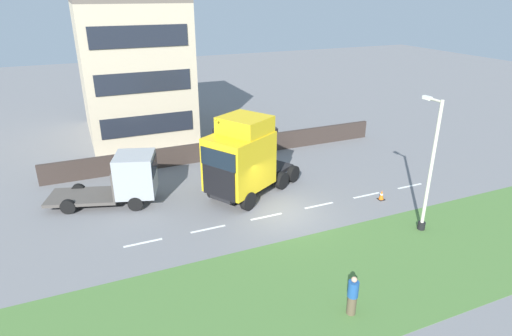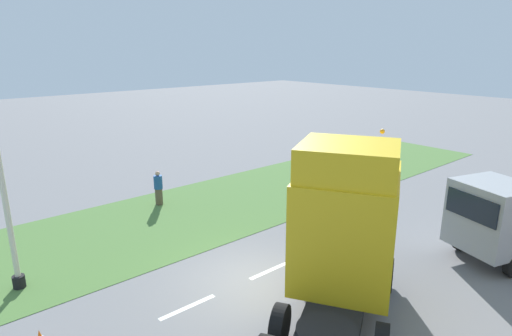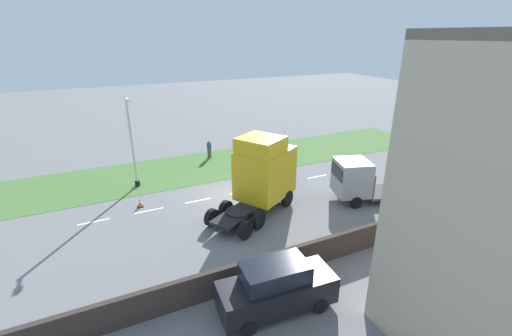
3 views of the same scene
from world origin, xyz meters
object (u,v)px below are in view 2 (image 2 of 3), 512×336
at_px(lorry_cab, 346,226).
at_px(pedestrian, 158,188).
at_px(lamp_post, 5,196).
at_px(flatbed_truck, 501,220).

bearing_deg(lorry_cab, pedestrian, 150.04).
xyz_separation_m(lorry_cab, pedestrian, (-10.53, -0.07, -1.57)).
height_order(lorry_cab, pedestrian, lorry_cab).
xyz_separation_m(lamp_post, pedestrian, (-3.71, 6.72, -2.18)).
distance_m(flatbed_truck, lamp_post, 15.56).
relative_size(flatbed_truck, lamp_post, 0.95).
bearing_deg(lamp_post, lorry_cab, 44.91).
bearing_deg(lamp_post, flatbed_truck, 55.90).
distance_m(flatbed_truck, pedestrian, 13.83).
distance_m(lorry_cab, pedestrian, 10.65).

